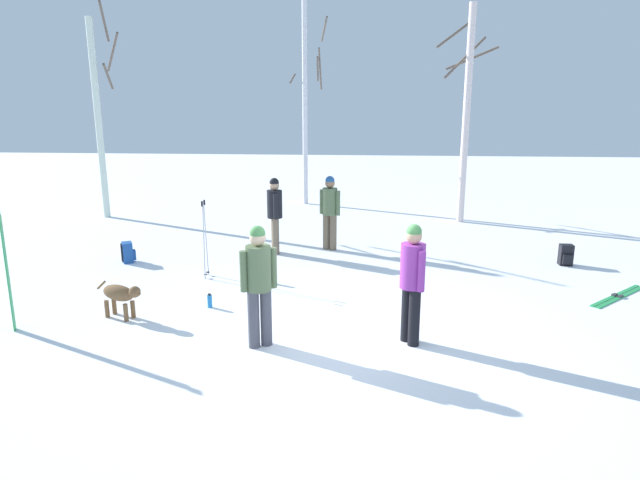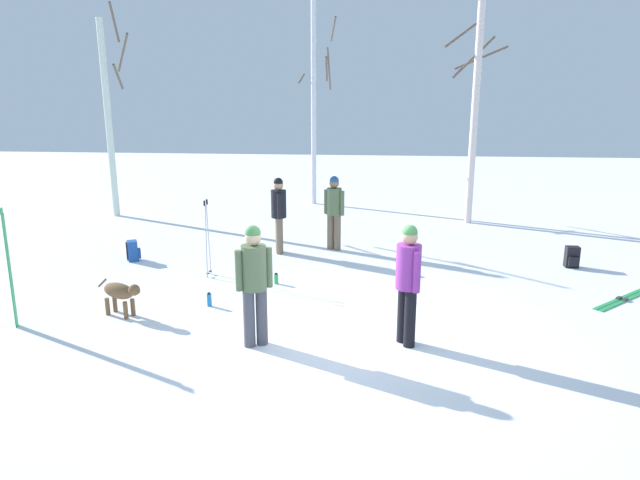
{
  "view_description": "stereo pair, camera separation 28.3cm",
  "coord_description": "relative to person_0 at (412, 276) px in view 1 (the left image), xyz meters",
  "views": [
    {
      "loc": [
        0.22,
        -7.33,
        3.26
      ],
      "look_at": [
        -0.58,
        1.8,
        1.0
      ],
      "focal_mm": 30.63,
      "sensor_mm": 36.0,
      "label": 1
    },
    {
      "loc": [
        0.5,
        -7.3,
        3.26
      ],
      "look_at": [
        -0.58,
        1.8,
        1.0
      ],
      "focal_mm": 30.63,
      "sensor_mm": 36.0,
      "label": 2
    }
  ],
  "objects": [
    {
      "name": "birch_tree_0",
      "position": [
        -8.41,
        8.31,
        2.0
      ],
      "size": [
        0.95,
        1.18,
        6.04
      ],
      "color": "silver",
      "rests_on": "ground_plane"
    },
    {
      "name": "backpack_1",
      "position": [
        3.54,
        4.2,
        -0.77
      ],
      "size": [
        0.26,
        0.29,
        0.44
      ],
      "color": "black",
      "rests_on": "ground_plane"
    },
    {
      "name": "backpack_0",
      "position": [
        -5.7,
        3.6,
        -0.77
      ],
      "size": [
        0.34,
        0.33,
        0.44
      ],
      "color": "#1E4C99",
      "rests_on": "ground_plane"
    },
    {
      "name": "person_1",
      "position": [
        -2.69,
        4.61,
        0.0
      ],
      "size": [
        0.34,
        0.51,
        1.72
      ],
      "color": "#72604C",
      "rests_on": "ground_plane"
    },
    {
      "name": "ski_poles_0",
      "position": [
        -3.74,
        2.74,
        -0.17
      ],
      "size": [
        0.07,
        0.25,
        1.51
      ],
      "color": "#B2B2BC",
      "rests_on": "ground_plane"
    },
    {
      "name": "person_2",
      "position": [
        -1.49,
        5.05,
        0.0
      ],
      "size": [
        0.48,
        0.34,
        1.72
      ],
      "color": "#72604C",
      "rests_on": "ground_plane"
    },
    {
      "name": "dog",
      "position": [
        -4.45,
        0.54,
        -0.59
      ],
      "size": [
        0.86,
        0.41,
        0.57
      ],
      "color": "brown",
      "rests_on": "ground_plane"
    },
    {
      "name": "ground_plane",
      "position": [
        -0.86,
        0.1,
        -0.98
      ],
      "size": [
        60.0,
        60.0,
        0.0
      ],
      "primitive_type": "plane",
      "color": "white"
    },
    {
      "name": "water_bottle_0",
      "position": [
        -2.33,
        2.41,
        -0.88
      ],
      "size": [
        0.08,
        0.08,
        0.21
      ],
      "color": "green",
      "rests_on": "ground_plane"
    },
    {
      "name": "ski_pair_lying_0",
      "position": [
        3.8,
        2.25,
        -0.97
      ],
      "size": [
        1.4,
        1.33,
        0.05
      ],
      "color": "green",
      "rests_on": "ground_plane"
    },
    {
      "name": "person_0",
      "position": [
        0.0,
        0.0,
        0.0
      ],
      "size": [
        0.34,
        0.46,
        1.72
      ],
      "color": "black",
      "rests_on": "ground_plane"
    },
    {
      "name": "birch_tree_1",
      "position": [
        -2.71,
        11.11,
        2.47
      ],
      "size": [
        1.24,
        1.29,
        6.68
      ],
      "color": "silver",
      "rests_on": "ground_plane"
    },
    {
      "name": "person_3",
      "position": [
        -2.08,
        -0.28,
        0.0
      ],
      "size": [
        0.47,
        0.34,
        1.72
      ],
      "color": "#4C4C56",
      "rests_on": "ground_plane"
    },
    {
      "name": "ski_pair_planted_0",
      "position": [
        -5.86,
        -0.04,
        -0.07
      ],
      "size": [
        0.09,
        0.18,
        1.82
      ],
      "color": "green",
      "rests_on": "ground_plane"
    },
    {
      "name": "water_bottle_1",
      "position": [
        -3.21,
        1.11,
        -0.87
      ],
      "size": [
        0.08,
        0.08,
        0.24
      ],
      "color": "#1E72BF",
      "rests_on": "ground_plane"
    },
    {
      "name": "birch_tree_2",
      "position": [
        2.04,
        8.57,
        2.14
      ],
      "size": [
        1.78,
        1.01,
        5.92
      ],
      "color": "silver",
      "rests_on": "ground_plane"
    }
  ]
}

